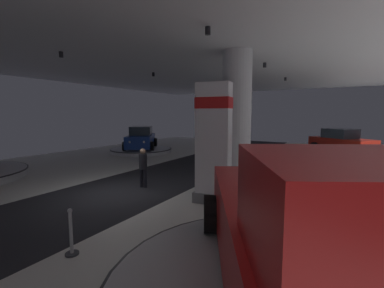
# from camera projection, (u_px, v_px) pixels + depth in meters

# --- Properties ---
(ground) EXTENTS (24.00, 44.00, 0.06)m
(ground) POSITION_uv_depth(u_px,v_px,m) (115.00, 193.00, 9.99)
(ground) COLOR silver
(ceiling_with_spotlights) EXTENTS (24.00, 44.00, 0.39)m
(ceiling_with_spotlights) POSITION_uv_depth(u_px,v_px,m) (110.00, 40.00, 9.37)
(ceiling_with_spotlights) COLOR silver
(column_right) EXTENTS (1.20, 1.20, 5.50)m
(column_right) POSITION_uv_depth(u_px,v_px,m) (236.00, 119.00, 10.98)
(column_right) COLOR silver
(column_right) RESTS_ON ground
(brand_sign_pylon) EXTENTS (1.34, 0.80, 3.96)m
(brand_sign_pylon) POSITION_uv_depth(u_px,v_px,m) (214.00, 142.00, 8.67)
(brand_sign_pylon) COLOR slate
(brand_sign_pylon) RESTS_ON ground
(display_platform_deep_right) EXTENTS (4.77, 4.77, 0.24)m
(display_platform_deep_right) POSITION_uv_depth(u_px,v_px,m) (341.00, 155.00, 18.56)
(display_platform_deep_right) COLOR #B7B7BC
(display_platform_deep_right) RESTS_ON ground
(display_car_deep_right) EXTENTS (4.39, 4.06, 1.71)m
(display_car_deep_right) POSITION_uv_depth(u_px,v_px,m) (341.00, 142.00, 18.49)
(display_car_deep_right) COLOR maroon
(display_car_deep_right) RESTS_ON display_platform_deep_right
(pickup_truck_near_right) EXTENTS (4.46, 5.67, 2.30)m
(pickup_truck_near_right) POSITION_uv_depth(u_px,v_px,m) (301.00, 238.00, 3.65)
(pickup_truck_near_right) COLOR red
(pickup_truck_near_right) RESTS_ON display_platform_near_right
(display_platform_far_left) EXTENTS (4.70, 4.70, 0.30)m
(display_platform_far_left) POSITION_uv_depth(u_px,v_px,m) (141.00, 150.00, 20.68)
(display_platform_far_left) COLOR silver
(display_platform_far_left) RESTS_ON ground
(display_car_far_left) EXTENTS (3.80, 4.50, 1.71)m
(display_car_far_left) POSITION_uv_depth(u_px,v_px,m) (141.00, 139.00, 20.61)
(display_car_far_left) COLOR navy
(display_car_far_left) RESTS_ON display_platform_far_left
(visitor_walking_near) EXTENTS (0.32, 0.32, 1.59)m
(visitor_walking_near) POSITION_uv_depth(u_px,v_px,m) (143.00, 165.00, 10.64)
(visitor_walking_near) COLOR black
(visitor_walking_near) RESTS_ON ground
(stanchion_a) EXTENTS (0.28, 0.28, 1.01)m
(stanchion_a) POSITION_uv_depth(u_px,v_px,m) (202.00, 180.00, 10.50)
(stanchion_a) COLOR #333338
(stanchion_a) RESTS_ON ground
(stanchion_b) EXTENTS (0.28, 0.28, 1.01)m
(stanchion_b) POSITION_uv_depth(u_px,v_px,m) (221.00, 167.00, 12.96)
(stanchion_b) COLOR #333338
(stanchion_b) RESTS_ON ground
(stanchion_c) EXTENTS (0.28, 0.28, 1.01)m
(stanchion_c) POSITION_uv_depth(u_px,v_px,m) (71.00, 238.00, 5.54)
(stanchion_c) COLOR #333338
(stanchion_c) RESTS_ON ground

